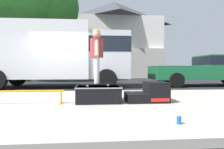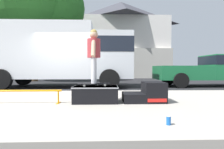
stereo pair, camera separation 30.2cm
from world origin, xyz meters
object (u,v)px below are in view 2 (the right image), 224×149
(pickup_truck_green, at_px, (214,69))
(street_tree_main, at_px, (38,0))
(skate_box, at_px, (96,94))
(skater_kid, at_px, (94,52))
(kicker_ramp, at_px, (147,94))
(soda_can, at_px, (169,121))
(grind_rail, at_px, (26,93))
(skateboard, at_px, (94,84))
(box_truck, at_px, (62,53))

(pickup_truck_green, relative_size, street_tree_main, 0.63)
(skate_box, height_order, skater_kid, skater_kid)
(kicker_ramp, height_order, soda_can, kicker_ramp)
(kicker_ramp, relative_size, grind_rail, 0.60)
(street_tree_main, bearing_deg, skateboard, -65.06)
(kicker_ramp, distance_m, pickup_truck_green, 7.08)
(kicker_ramp, relative_size, skateboard, 1.24)
(skateboard, distance_m, soda_can, 2.35)
(skate_box, bearing_deg, pickup_truck_green, 41.86)
(kicker_ramp, bearing_deg, box_truck, 121.63)
(box_truck, relative_size, street_tree_main, 0.76)
(box_truck, bearing_deg, skateboard, -70.00)
(skate_box, xyz_separation_m, kicker_ramp, (1.26, -0.00, -0.01))
(skater_kid, xyz_separation_m, pickup_truck_green, (5.96, 5.28, -0.45))
(soda_can, xyz_separation_m, street_tree_main, (-5.70, 11.71, 5.63))
(skater_kid, height_order, box_truck, box_truck)
(skater_kid, height_order, pickup_truck_green, skater_kid)
(skater_kid, bearing_deg, kicker_ramp, -1.00)
(kicker_ramp, xyz_separation_m, pickup_truck_green, (4.66, 5.30, 0.57))
(skate_box, bearing_deg, street_tree_main, 115.09)
(kicker_ramp, distance_m, skateboard, 1.32)
(skate_box, height_order, soda_can, skate_box)
(grind_rail, xyz_separation_m, street_tree_main, (-2.93, 9.85, 5.45))
(street_tree_main, bearing_deg, box_truck, -60.03)
(skater_kid, distance_m, pickup_truck_green, 7.97)
(kicker_ramp, relative_size, soda_can, 7.93)
(skateboard, relative_size, soda_can, 6.39)
(skater_kid, relative_size, soda_can, 10.34)
(skater_kid, bearing_deg, skateboard, 123.69)
(skate_box, relative_size, skater_kid, 0.82)
(skateboard, height_order, soda_can, skateboard)
(soda_can, bearing_deg, street_tree_main, 115.96)
(soda_can, distance_m, pickup_truck_green, 8.73)
(grind_rail, relative_size, street_tree_main, 0.18)
(skateboard, relative_size, pickup_truck_green, 0.14)
(skateboard, bearing_deg, grind_rail, -174.91)
(box_truck, bearing_deg, skater_kid, -70.00)
(skater_kid, height_order, soda_can, skater_kid)
(kicker_ramp, xyz_separation_m, grind_rail, (-2.88, -0.12, 0.04))
(skate_box, height_order, pickup_truck_green, pickup_truck_green)
(skateboard, bearing_deg, box_truck, 110.00)
(street_tree_main, bearing_deg, kicker_ramp, -59.15)
(grind_rail, height_order, box_truck, box_truck)
(soda_can, height_order, box_truck, box_truck)
(grind_rail, distance_m, skater_kid, 1.86)
(skateboard, distance_m, skater_kid, 0.78)
(skateboard, bearing_deg, pickup_truck_green, 41.54)
(skater_kid, distance_m, soda_can, 2.59)
(skateboard, bearing_deg, skater_kid, -56.31)
(skateboard, height_order, pickup_truck_green, pickup_truck_green)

